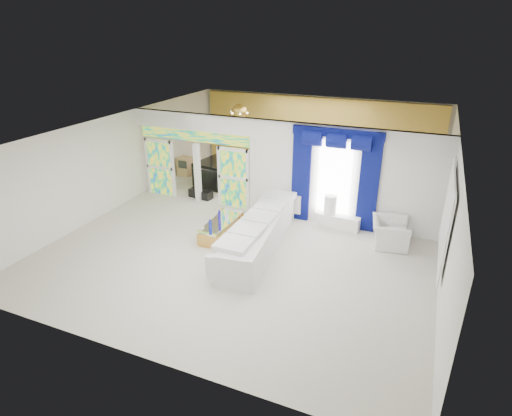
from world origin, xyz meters
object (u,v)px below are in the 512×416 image
at_px(console_table, 339,221).
at_px(coffee_table, 222,228).
at_px(grand_piano, 221,172).
at_px(armchair, 390,233).
at_px(white_sofa, 261,234).

bearing_deg(console_table, coffee_table, -150.23).
bearing_deg(grand_piano, console_table, -13.48).
xyz_separation_m(armchair, grand_piano, (-6.50, 2.59, 0.10)).
bearing_deg(grand_piano, coffee_table, -53.83).
bearing_deg(armchair, console_table, 62.04).
distance_m(white_sofa, armchair, 3.54).
height_order(coffee_table, grand_piano, grand_piano).
bearing_deg(console_table, armchair, -18.82).
bearing_deg(white_sofa, grand_piano, 123.02).
bearing_deg(coffee_table, white_sofa, -12.53).
bearing_deg(armchair, white_sofa, 106.42).
height_order(white_sofa, armchair, white_sofa).
height_order(white_sofa, coffee_table, white_sofa).
bearing_deg(white_sofa, armchair, 19.86).
relative_size(coffee_table, armchair, 1.67).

